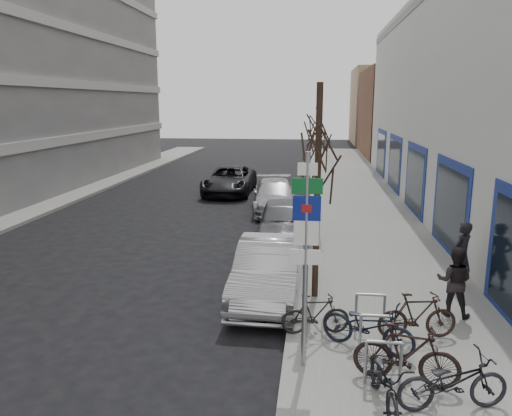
% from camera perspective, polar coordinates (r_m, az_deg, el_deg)
% --- Properties ---
extents(ground, '(120.00, 120.00, 0.00)m').
position_cam_1_polar(ground, '(10.36, -8.61, -17.23)').
color(ground, black).
rests_on(ground, ground).
extents(sidewalk_east, '(5.00, 70.00, 0.15)m').
position_cam_1_polar(sidewalk_east, '(19.44, 12.39, -3.03)').
color(sidewalk_east, slate).
rests_on(sidewalk_east, ground).
extents(brick_building_far, '(12.00, 14.00, 8.00)m').
position_cam_1_polar(brick_building_far, '(49.82, 19.22, 10.22)').
color(brick_building_far, brown).
rests_on(brick_building_far, ground).
extents(tan_building_far, '(13.00, 12.00, 9.00)m').
position_cam_1_polar(tan_building_far, '(64.63, 16.87, 11.09)').
color(tan_building_far, '#937A5B').
rests_on(tan_building_far, ground).
extents(highway_sign_pole, '(0.55, 0.10, 4.20)m').
position_cam_1_polar(highway_sign_pole, '(9.06, 5.72, -4.61)').
color(highway_sign_pole, gray).
rests_on(highway_sign_pole, ground).
extents(bike_rack, '(0.66, 2.26, 0.83)m').
position_cam_1_polar(bike_rack, '(10.36, 13.56, -13.37)').
color(bike_rack, gray).
rests_on(bike_rack, sidewalk_east).
extents(tree_near, '(1.80, 1.80, 5.50)m').
position_cam_1_polar(tree_near, '(12.23, 7.17, 7.55)').
color(tree_near, black).
rests_on(tree_near, ground).
extents(tree_mid, '(1.80, 1.80, 5.50)m').
position_cam_1_polar(tree_mid, '(18.72, 7.08, 9.09)').
color(tree_mid, black).
rests_on(tree_mid, ground).
extents(tree_far, '(1.80, 1.80, 5.50)m').
position_cam_1_polar(tree_far, '(25.21, 7.04, 9.84)').
color(tree_far, black).
rests_on(tree_far, ground).
extents(meter_front, '(0.10, 0.08, 1.27)m').
position_cam_1_polar(meter_front, '(12.41, 4.70, -7.43)').
color(meter_front, gray).
rests_on(meter_front, sidewalk_east).
extents(meter_mid, '(0.10, 0.08, 1.27)m').
position_cam_1_polar(meter_mid, '(17.69, 5.37, -1.49)').
color(meter_mid, gray).
rests_on(meter_mid, sidewalk_east).
extents(meter_back, '(0.10, 0.08, 1.27)m').
position_cam_1_polar(meter_back, '(23.07, 5.73, 1.70)').
color(meter_back, gray).
rests_on(meter_back, sidewalk_east).
extents(bike_near_left, '(0.73, 1.84, 1.10)m').
position_cam_1_polar(bike_near_left, '(8.74, 14.53, -18.22)').
color(bike_near_left, black).
rests_on(bike_near_left, sidewalk_east).
extents(bike_near_right, '(1.94, 0.95, 1.13)m').
position_cam_1_polar(bike_near_right, '(9.48, 16.81, -15.67)').
color(bike_near_right, black).
rests_on(bike_near_right, sidewalk_east).
extents(bike_mid_curb, '(1.99, 1.33, 1.18)m').
position_cam_1_polar(bike_mid_curb, '(10.45, 12.69, -12.61)').
color(bike_mid_curb, black).
rests_on(bike_mid_curb, sidewalk_east).
extents(bike_mid_inner, '(1.54, 0.69, 0.90)m').
position_cam_1_polar(bike_mid_inner, '(10.97, 6.82, -11.93)').
color(bike_mid_inner, black).
rests_on(bike_mid_inner, sidewalk_east).
extents(bike_far_curb, '(1.94, 0.96, 1.14)m').
position_cam_1_polar(bike_far_curb, '(9.02, 21.60, -17.54)').
color(bike_far_curb, black).
rests_on(bike_far_curb, sidewalk_east).
extents(bike_far_inner, '(1.76, 0.78, 1.03)m').
position_cam_1_polar(bike_far_inner, '(11.20, 17.95, -11.59)').
color(bike_far_inner, black).
rests_on(bike_far_inner, sidewalk_east).
extents(parked_car_front, '(1.69, 4.65, 1.52)m').
position_cam_1_polar(parked_car_front, '(13.06, 1.47, -7.10)').
color(parked_car_front, '#B2B3B8').
rests_on(parked_car_front, ground).
extents(parked_car_mid, '(2.04, 4.61, 1.54)m').
position_cam_1_polar(parked_car_mid, '(18.31, 3.06, -1.45)').
color(parked_car_mid, '#525358').
rests_on(parked_car_mid, ground).
extents(parked_car_back, '(2.62, 5.24, 1.46)m').
position_cam_1_polar(parked_car_back, '(23.27, 2.19, 1.38)').
color(parked_car_back, '#A1A2A6').
rests_on(parked_car_back, ground).
extents(lane_car, '(2.53, 5.48, 1.52)m').
position_cam_1_polar(lane_car, '(27.87, -3.03, 3.21)').
color(lane_car, black).
rests_on(lane_car, ground).
extents(pedestrian_near, '(0.77, 0.77, 1.80)m').
position_cam_1_polar(pedestrian_near, '(14.41, 22.43, -4.97)').
color(pedestrian_near, black).
rests_on(pedestrian_near, sidewalk_east).
extents(pedestrian_far, '(0.72, 0.59, 1.68)m').
position_cam_1_polar(pedestrian_far, '(12.52, 21.73, -7.75)').
color(pedestrian_far, black).
rests_on(pedestrian_far, sidewalk_east).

